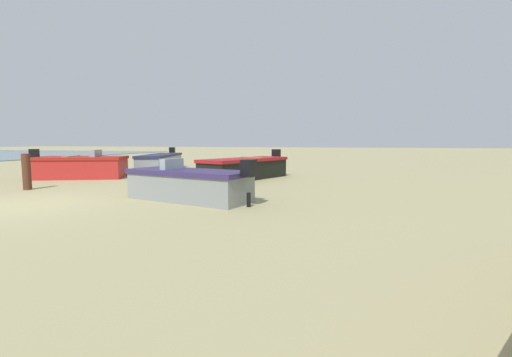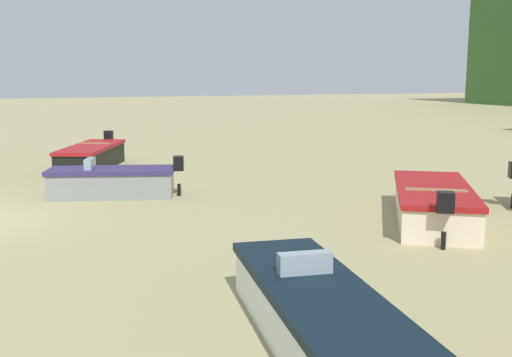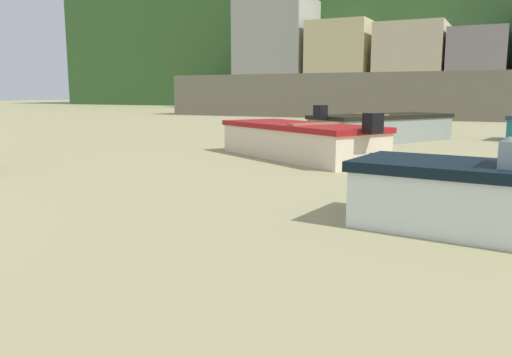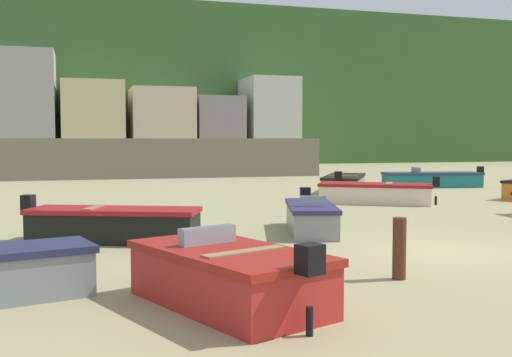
% 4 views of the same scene
% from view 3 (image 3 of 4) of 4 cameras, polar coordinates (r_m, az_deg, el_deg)
% --- Properties ---
extents(headland_hill, '(90.00, 32.00, 16.75)m').
position_cam_3_polar(headland_hill, '(67.93, 20.07, 14.73)').
color(headland_hill, '#365D2C').
rests_on(headland_hill, ground).
extents(harbor_pier, '(21.75, 2.40, 2.70)m').
position_cam_3_polar(harbor_pier, '(32.75, 8.15, 9.09)').
color(harbor_pier, '#716A58').
rests_on(harbor_pier, ground).
extents(townhouse_far_left, '(7.04, 6.69, 10.56)m').
position_cam_3_polar(townhouse_far_left, '(53.13, 2.44, 13.55)').
color(townhouse_far_left, '#9D9B93').
rests_on(townhouse_far_left, ground).
extents(townhouse_left, '(5.56, 5.95, 8.01)m').
position_cam_3_polar(townhouse_left, '(50.33, 9.51, 12.20)').
color(townhouse_left, '#CEC08A').
rests_on(townhouse_left, ground).
extents(townhouse_centre, '(5.81, 6.78, 7.50)m').
position_cam_3_polar(townhouse_centre, '(49.25, 16.90, 11.69)').
color(townhouse_centre, beige).
rests_on(townhouse_centre, ground).
extents(townhouse_centre_right, '(4.55, 6.34, 6.78)m').
position_cam_3_polar(townhouse_centre_right, '(48.40, 23.28, 10.95)').
color(townhouse_centre_right, gray).
rests_on(townhouse_centre_right, ground).
extents(boat_cream_3, '(4.70, 3.74, 1.14)m').
position_cam_3_polar(boat_cream_3, '(12.21, 4.84, 4.23)').
color(boat_cream_3, beige).
rests_on(boat_cream_3, ground).
extents(boat_grey_5, '(3.92, 5.03, 1.18)m').
position_cam_3_polar(boat_grey_5, '(16.67, 13.77, 5.47)').
color(boat_grey_5, gray).
rests_on(boat_grey_5, ground).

